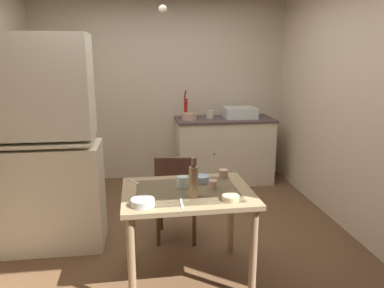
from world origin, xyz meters
name	(u,v)px	position (x,y,z in m)	size (l,w,h in m)	color
ground_plane	(176,234)	(0.00, 0.00, 0.00)	(4.72, 4.72, 0.00)	brown
wall_back	(162,91)	(0.00, 1.91, 1.27)	(3.62, 0.10, 2.55)	beige
wall_right	(353,106)	(1.81, 0.00, 1.27)	(0.10, 3.82, 2.55)	beige
hutch_cabinet	(41,152)	(-1.22, -0.05, 0.92)	(1.04, 0.52, 1.96)	beige
counter_cabinet	(224,150)	(0.84, 1.54, 0.46)	(1.36, 0.64, 0.92)	beige
sink_basin	(240,112)	(1.06, 1.54, 0.99)	(0.44, 0.34, 0.15)	white
hand_pump	(186,106)	(0.30, 1.59, 1.09)	(0.05, 0.27, 0.39)	#B21E19
mixing_bowl_counter	(189,116)	(0.33, 1.49, 0.96)	(0.21, 0.21, 0.09)	tan
stoneware_crock	(210,114)	(0.64, 1.56, 0.97)	(0.11, 0.11, 0.11)	beige
dining_table	(187,203)	(0.03, -0.76, 0.64)	(1.02, 0.79, 0.75)	#A1865E
chair_far_side	(176,195)	(0.00, -0.14, 0.47)	(0.45, 0.45, 0.88)	#4C3221
serving_bowl_wide	(202,179)	(0.17, -0.58, 0.78)	(0.13, 0.13, 0.06)	#9EB2C6
soup_bowl_small	(231,198)	(0.32, -0.99, 0.77)	(0.12, 0.12, 0.04)	beige
sauce_dish	(143,202)	(-0.32, -1.01, 0.77)	(0.17, 0.17, 0.05)	white
teacup_mint	(213,184)	(0.24, -0.73, 0.78)	(0.07, 0.07, 0.07)	tan
mug_tall	(223,174)	(0.37, -0.48, 0.78)	(0.08, 0.08, 0.07)	tan
mug_dark	(183,182)	(0.00, -0.68, 0.79)	(0.09, 0.09, 0.09)	#ADD1C1
glass_bottle	(193,181)	(0.06, -0.89, 0.87)	(0.07, 0.07, 0.30)	olive
table_knife	(182,203)	(-0.04, -1.01, 0.75)	(0.21, 0.02, 0.01)	silver
teaspoon_near_bowl	(134,182)	(-0.38, -0.50, 0.75)	(0.14, 0.02, 0.01)	beige
pendant_bulb	(163,9)	(-0.07, 0.27, 2.20)	(0.08, 0.08, 0.08)	#F9EFCC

